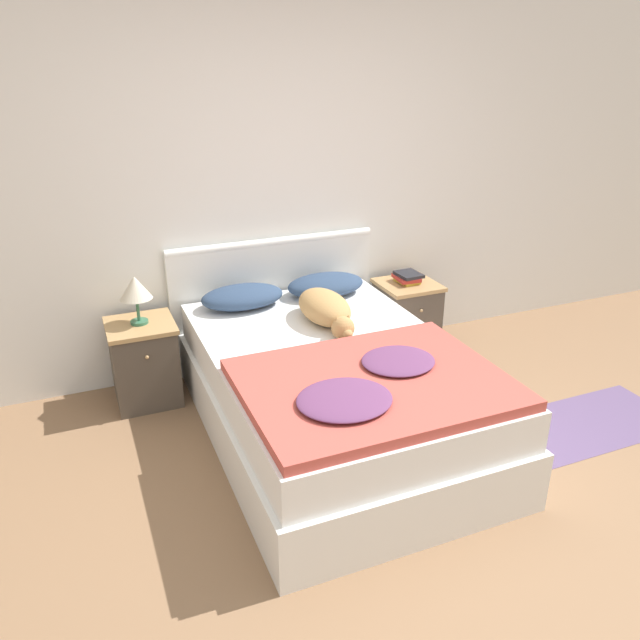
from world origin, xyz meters
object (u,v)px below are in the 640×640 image
nightstand_left (145,362)px  nightstand_right (406,317)px  pillow_left (242,297)px  book_stack (407,277)px  table_lamp (135,289)px  bed (334,393)px  pillow_right (326,285)px  dog (326,309)px

nightstand_left → nightstand_right: 1.95m
pillow_left → book_stack: pillow_left is taller
book_stack → table_lamp: (-1.95, -0.01, 0.19)m
bed → book_stack: size_ratio=10.21×
bed → nightstand_right: (0.98, 0.84, -0.00)m
bed → table_lamp: bearing=139.0°
pillow_right → book_stack: bearing=2.5°
nightstand_right → table_lamp: bearing=179.8°
nightstand_left → table_lamp: size_ratio=1.75×
pillow_right → dog: (-0.19, -0.45, 0.02)m
bed → dog: dog is taller
nightstand_left → pillow_left: 0.76m
nightstand_right → nightstand_left: bearing=180.0°
pillow_left → pillow_right: size_ratio=1.00×
pillow_right → book_stack: (0.67, 0.03, -0.05)m
table_lamp → nightstand_left: bearing=-90.0°
pillow_right → dog: bearing=-112.9°
nightstand_left → nightstand_right: bearing=0.0°
nightstand_left → pillow_right: (1.28, -0.01, 0.36)m
nightstand_left → dog: dog is taller
pillow_left → table_lamp: bearing=178.4°
bed → pillow_left: 0.95m
pillow_left → nightstand_left: bearing=178.8°
nightstand_left → table_lamp: table_lamp is taller
pillow_left → dog: bearing=-47.3°
table_lamp → dog: bearing=-23.2°
nightstand_left → pillow_left: (0.67, -0.01, 0.36)m
nightstand_right → pillow_left: bearing=-179.4°
nightstand_left → dog: 1.24m
nightstand_right → book_stack: bearing=89.6°
bed → nightstand_right: 1.29m
table_lamp → pillow_left: bearing=-1.6°
pillow_left → pillow_right: (0.60, 0.00, 0.00)m
book_stack → pillow_right: bearing=-177.5°
pillow_right → book_stack: size_ratio=2.69×
nightstand_left → book_stack: (1.95, 0.02, 0.31)m
nightstand_left → dog: (1.09, -0.46, 0.38)m
pillow_left → book_stack: (1.28, 0.03, -0.05)m
bed → book_stack: 1.34m
nightstand_right → pillow_right: 0.76m
nightstand_right → bed: bearing=-139.2°
table_lamp → pillow_right: bearing=-0.8°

